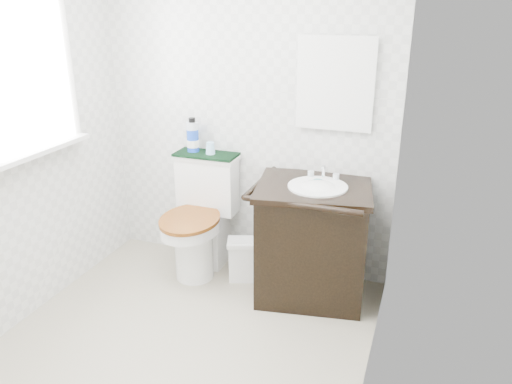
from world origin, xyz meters
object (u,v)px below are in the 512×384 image
Objects in this scene: vanity at (312,238)px; mouthwash_bottle at (193,136)px; toilet at (201,223)px; trash_bin at (243,259)px; cup at (210,148)px.

vanity is 1.17m from mouthwash_bottle.
toilet is 0.96× the size of vanity.
mouthwash_bottle is (-0.11, 0.14, 0.63)m from toilet.
toilet is 0.66m from mouthwash_bottle.
mouthwash_bottle reaches higher than trash_bin.
cup is at bearing 151.36° from trash_bin.
toilet is 3.43× the size of mouthwash_bottle.
cup is (0.15, -0.02, -0.07)m from mouthwash_bottle.
vanity is 2.91× the size of trash_bin.
mouthwash_bottle is (-0.99, 0.20, 0.58)m from vanity.
mouthwash_bottle is 0.17m from cup.
trash_bin is 3.57× the size of cup.
vanity reaches higher than toilet.
toilet is 0.58m from cup.
vanity is 10.37× the size of cup.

